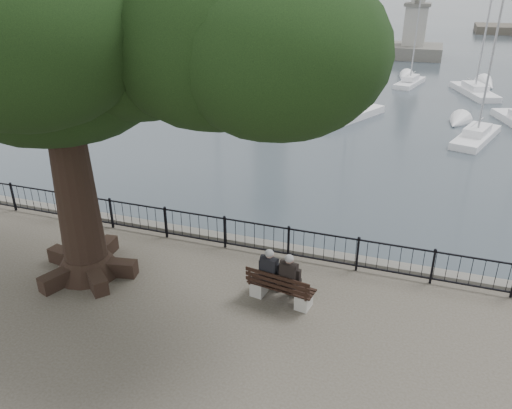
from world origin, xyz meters
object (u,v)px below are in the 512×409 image
at_px(bench, 280,291).
at_px(person_right, 291,279).
at_px(lion_monument, 414,35).
at_px(person_left, 271,274).
at_px(tree, 86,17).

height_order(bench, person_right, person_right).
bearing_deg(lion_monument, person_right, -90.44).
distance_m(bench, lion_monument, 49.55).
height_order(person_left, tree, tree).
height_order(person_left, lion_monument, lion_monument).
bearing_deg(tree, person_right, 4.13).
height_order(person_right, tree, tree).
bearing_deg(person_right, tree, -175.87).
relative_size(person_left, lion_monument, 0.16).
height_order(tree, lion_monument, tree).
xyz_separation_m(tree, lion_monument, (5.15, 49.81, -5.44)).
distance_m(person_right, tree, 7.75).
relative_size(bench, person_right, 1.24).
distance_m(person_left, person_right, 0.54).
bearing_deg(person_left, bench, -26.95).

